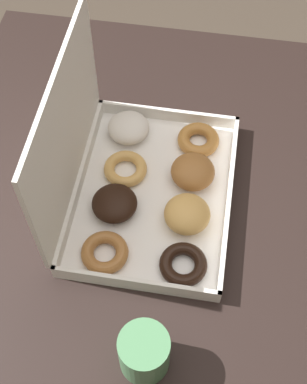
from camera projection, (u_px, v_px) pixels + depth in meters
The scene contains 4 objects.
ground_plane at pixel (144, 315), 1.70m from camera, with size 8.00×8.00×0.00m, color #42382D.
dining_table at pixel (140, 217), 1.18m from camera, with size 1.00×0.88×0.72m.
donut_box at pixel (139, 178), 1.05m from camera, with size 0.41×0.32×0.32m.
coffee_mug at pixel (144, 352), 0.87m from camera, with size 0.08×0.08×0.10m.
Camera 1 is at (-0.58, -0.13, 1.64)m, focal length 50.00 mm.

